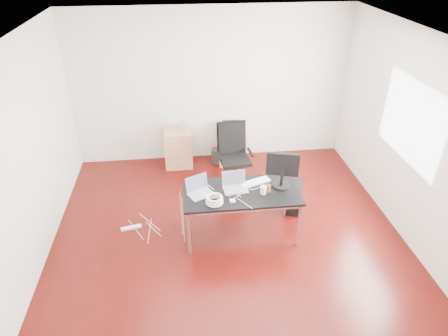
{
  "coord_description": "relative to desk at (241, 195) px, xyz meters",
  "views": [
    {
      "loc": [
        -0.58,
        -4.4,
        3.81
      ],
      "look_at": [
        0.0,
        0.55,
        0.85
      ],
      "focal_mm": 32.0,
      "sensor_mm": 36.0,
      "label": 1
    }
  ],
  "objects": [
    {
      "name": "power_adapter",
      "position": [
        -0.15,
        -0.22,
        0.07
      ],
      "size": [
        0.07,
        0.07,
        0.03
      ],
      "primitive_type": "cube",
      "rotation": [
        0.0,
        0.0,
        0.04
      ],
      "color": "white",
      "rests_on": "desk"
    },
    {
      "name": "navy_garment",
      "position": [
        0.14,
        2.17,
        0.07
      ],
      "size": [
        0.31,
        0.25,
        0.09
      ],
      "primitive_type": "cube",
      "rotation": [
        0.0,
        0.0,
        -0.04
      ],
      "color": "black",
      "rests_on": "filing_cabinet_right"
    },
    {
      "name": "keyboard",
      "position": [
        0.23,
        0.19,
        0.06
      ],
      "size": [
        0.46,
        0.29,
        0.02
      ],
      "primitive_type": "cube",
      "rotation": [
        0.0,
        0.0,
        0.37
      ],
      "color": "white",
      "rests_on": "desk"
    },
    {
      "name": "room_shell",
      "position": [
        -0.15,
        -0.09,
        0.73
      ],
      "size": [
        5.0,
        5.0,
        5.0
      ],
      "color": "#390806",
      "rests_on": "ground"
    },
    {
      "name": "wastebasket",
      "position": [
        -0.12,
        2.11,
        -0.54
      ],
      "size": [
        0.26,
        0.26,
        0.28
      ],
      "primitive_type": "cylinder",
      "rotation": [
        0.0,
        0.0,
        0.1
      ],
      "color": "black",
      "rests_on": "ground"
    },
    {
      "name": "office_chair",
      "position": [
        0.08,
        1.36,
        -0.07
      ],
      "size": [
        0.53,
        0.55,
        1.08
      ],
      "rotation": [
        0.0,
        0.0,
        0.12
      ],
      "color": "black",
      "rests_on": "ground"
    },
    {
      "name": "desk",
      "position": [
        0.0,
        0.0,
        0.0
      ],
      "size": [
        1.6,
        0.8,
        0.73
      ],
      "color": "black",
      "rests_on": "ground"
    },
    {
      "name": "pc_tower",
      "position": [
        0.94,
        0.5,
        -0.46
      ],
      "size": [
        0.35,
        0.49,
        0.44
      ],
      "primitive_type": "cube",
      "rotation": [
        0.0,
        0.0,
        -0.36
      ],
      "color": "black",
      "rests_on": "ground"
    },
    {
      "name": "speaker",
      "position": [
        -0.77,
        2.18,
        0.11
      ],
      "size": [
        0.09,
        0.08,
        0.18
      ],
      "primitive_type": "cube",
      "rotation": [
        0.0,
        0.0,
        0.02
      ],
      "color": "#9E9E9E",
      "rests_on": "filing_cabinet_left"
    },
    {
      "name": "monitor",
      "position": [
        0.58,
        0.09,
        0.34
      ],
      "size": [
        0.45,
        0.26,
        0.51
      ],
      "rotation": [
        0.0,
        0.0,
        -0.27
      ],
      "color": "black",
      "rests_on": "desk"
    },
    {
      "name": "power_strip",
      "position": [
        -1.6,
        0.28,
        -0.66
      ],
      "size": [
        0.31,
        0.12,
        0.04
      ],
      "primitive_type": "cube",
      "rotation": [
        0.0,
        0.0,
        0.21
      ],
      "color": "white",
      "rests_on": "ground"
    },
    {
      "name": "filing_cabinet_right",
      "position": [
        0.15,
        2.14,
        -0.33
      ],
      "size": [
        0.5,
        0.5,
        0.7
      ],
      "primitive_type": "cube",
      "color": "tan",
      "rests_on": "ground"
    },
    {
      "name": "cup_white",
      "position": [
        0.29,
        -0.09,
        0.11
      ],
      "size": [
        0.1,
        0.1,
        0.12
      ],
      "primitive_type": "cylinder",
      "rotation": [
        0.0,
        0.0,
        -0.25
      ],
      "color": "white",
      "rests_on": "desk"
    },
    {
      "name": "filing_cabinet_left",
      "position": [
        -0.85,
        2.14,
        -0.33
      ],
      "size": [
        0.5,
        0.5,
        0.7
      ],
      "primitive_type": "cube",
      "color": "tan",
      "rests_on": "ground"
    },
    {
      "name": "laptop_right",
      "position": [
        -0.08,
        0.08,
        0.11
      ],
      "size": [
        0.35,
        0.28,
        0.23
      ],
      "rotation": [
        0.0,
        0.0,
        0.07
      ],
      "color": "silver",
      "rests_on": "desk"
    },
    {
      "name": "cup_brown",
      "position": [
        0.36,
        -0.03,
        0.1
      ],
      "size": [
        0.09,
        0.09,
        0.1
      ],
      "primitive_type": "cylinder",
      "rotation": [
        0.0,
        0.0,
        0.21
      ],
      "color": "brown",
      "rests_on": "desk"
    },
    {
      "name": "laptop_left",
      "position": [
        -0.58,
        0.02,
        0.11
      ],
      "size": [
        0.41,
        0.38,
        0.23
      ],
      "rotation": [
        0.0,
        0.0,
        0.47
      ],
      "color": "silver",
      "rests_on": "desk"
    },
    {
      "name": "cable_coil",
      "position": [
        -0.39,
        -0.23,
        0.11
      ],
      "size": [
        0.24,
        0.24,
        0.11
      ],
      "rotation": [
        0.0,
        0.0,
        0.1
      ],
      "color": "white",
      "rests_on": "desk"
    }
  ]
}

